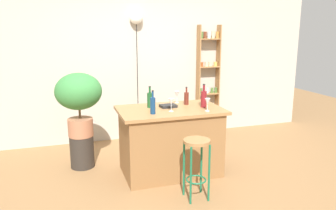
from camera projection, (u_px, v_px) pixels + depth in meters
ground at (177, 181)px, 4.24m from camera, size 12.00×12.00×0.00m
back_wall at (140, 58)px, 5.74m from camera, size 6.40×0.10×2.80m
kitchen_counter at (170, 141)px, 4.42m from camera, size 1.35×0.83×0.88m
bar_stool at (197, 156)px, 3.71m from camera, size 0.30×0.30×0.70m
spice_shelf at (208, 78)px, 6.04m from camera, size 0.41×0.16×1.97m
plant_stool at (82, 151)px, 4.65m from camera, size 0.33×0.33×0.46m
potted_plant at (79, 96)px, 4.47m from camera, size 0.62×0.56×0.87m
bottle_spirits_clear at (204, 98)px, 4.38m from camera, size 0.08×0.08×0.31m
bottle_vinegar at (153, 105)px, 4.03m from camera, size 0.06×0.06×0.29m
bottle_sauce_amber at (186, 98)px, 4.54m from camera, size 0.06×0.06×0.25m
bottle_olive_oil at (150, 100)px, 4.36m from camera, size 0.07×0.07×0.28m
wine_glass_left at (171, 102)px, 4.15m from camera, size 0.07×0.07×0.16m
wine_glass_center at (208, 102)px, 4.17m from camera, size 0.07×0.07×0.16m
wine_glass_right at (177, 94)px, 4.65m from camera, size 0.07×0.07×0.16m
cookbook at (168, 106)px, 4.40m from camera, size 0.22×0.17×0.03m
pendant_globe_light at (136, 19)px, 5.47m from camera, size 0.22×0.22×2.19m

